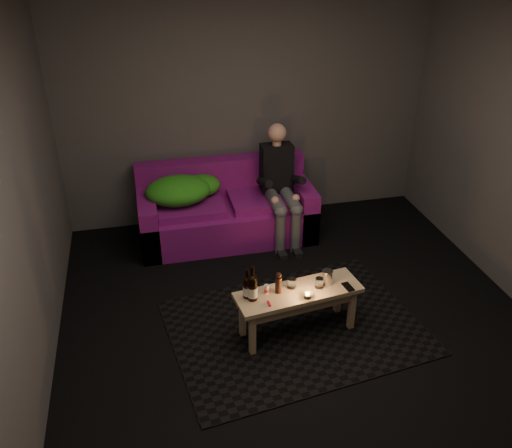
{
  "coord_description": "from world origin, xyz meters",
  "views": [
    {
      "loc": [
        -1.17,
        -3.28,
        3.02
      ],
      "look_at": [
        -0.17,
        1.08,
        0.51
      ],
      "focal_mm": 38.0,
      "sensor_mm": 36.0,
      "label": 1
    }
  ],
  "objects": [
    {
      "name": "floor",
      "position": [
        0.0,
        0.0,
        0.0
      ],
      "size": [
        4.5,
        4.5,
        0.0
      ],
      "primitive_type": "plane",
      "color": "black",
      "rests_on": "ground"
    },
    {
      "name": "room",
      "position": [
        0.0,
        0.47,
        1.64
      ],
      "size": [
        4.5,
        4.5,
        4.5
      ],
      "color": "silver",
      "rests_on": "ground"
    },
    {
      "name": "rug",
      "position": [
        -0.05,
        0.13,
        0.0
      ],
      "size": [
        2.25,
        1.77,
        0.01
      ],
      "primitive_type": "cube",
      "rotation": [
        0.0,
        0.0,
        0.14
      ],
      "color": "black",
      "rests_on": "floor"
    },
    {
      "name": "sofa",
      "position": [
        -0.34,
        1.81,
        0.28
      ],
      "size": [
        1.83,
        0.82,
        0.79
      ],
      "color": "#831172",
      "rests_on": "floor"
    },
    {
      "name": "green_blanket",
      "position": [
        -0.79,
        1.81,
        0.59
      ],
      "size": [
        0.81,
        0.55,
        0.27
      ],
      "color": "#228518",
      "rests_on": "sofa"
    },
    {
      "name": "person",
      "position": [
        0.22,
        1.67,
        0.63
      ],
      "size": [
        0.33,
        0.76,
        1.22
      ],
      "color": "black",
      "rests_on": "sofa"
    },
    {
      "name": "coffee_table",
      "position": [
        -0.05,
        0.08,
        0.35
      ],
      "size": [
        1.07,
        0.47,
        0.42
      ],
      "rotation": [
        0.0,
        0.0,
        0.14
      ],
      "color": "tan",
      "rests_on": "rug"
    },
    {
      "name": "beer_bottle_a",
      "position": [
        -0.47,
        0.09,
        0.52
      ],
      "size": [
        0.07,
        0.07,
        0.26
      ],
      "color": "black",
      "rests_on": "coffee_table"
    },
    {
      "name": "beer_bottle_b",
      "position": [
        -0.43,
        0.06,
        0.54
      ],
      "size": [
        0.08,
        0.08,
        0.31
      ],
      "color": "black",
      "rests_on": "coffee_table"
    },
    {
      "name": "salt_shaker",
      "position": [
        -0.31,
        0.11,
        0.46
      ],
      "size": [
        0.04,
        0.04,
        0.08
      ],
      "primitive_type": "cylinder",
      "rotation": [
        0.0,
        0.0,
        0.19
      ],
      "color": "silver",
      "rests_on": "coffee_table"
    },
    {
      "name": "pepper_mill",
      "position": [
        -0.21,
        0.1,
        0.49
      ],
      "size": [
        0.07,
        0.07,
        0.14
      ],
      "primitive_type": "cylinder",
      "rotation": [
        0.0,
        0.0,
        0.4
      ],
      "color": "black",
      "rests_on": "coffee_table"
    },
    {
      "name": "tumbler_back",
      "position": [
        -0.09,
        0.14,
        0.47
      ],
      "size": [
        0.09,
        0.09,
        0.09
      ],
      "primitive_type": "cylinder",
      "rotation": [
        0.0,
        0.0,
        0.28
      ],
      "color": "white",
      "rests_on": "coffee_table"
    },
    {
      "name": "tealight",
      "position": [
        -0.01,
        -0.02,
        0.45
      ],
      "size": [
        0.06,
        0.06,
        0.05
      ],
      "color": "white",
      "rests_on": "coffee_table"
    },
    {
      "name": "tumbler_front",
      "position": [
        0.13,
        0.09,
        0.46
      ],
      "size": [
        0.07,
        0.07,
        0.09
      ],
      "primitive_type": "cylinder",
      "rotation": [
        0.0,
        0.0,
        -0.06
      ],
      "color": "white",
      "rests_on": "coffee_table"
    },
    {
      "name": "steel_cup",
      "position": [
        0.21,
        0.13,
        0.48
      ],
      "size": [
        0.12,
        0.12,
        0.12
      ],
      "primitive_type": "cylinder",
      "rotation": [
        0.0,
        0.0,
        -0.34
      ],
      "color": "#B0B2B7",
      "rests_on": "coffee_table"
    },
    {
      "name": "smartphone",
      "position": [
        0.36,
        0.04,
        0.43
      ],
      "size": [
        0.08,
        0.13,
        0.01
      ],
      "primitive_type": "cube",
      "rotation": [
        0.0,
        0.0,
        0.14
      ],
      "color": "black",
      "rests_on": "coffee_table"
    },
    {
      "name": "red_lighter",
      "position": [
        -0.32,
        -0.03,
        0.43
      ],
      "size": [
        0.02,
        0.07,
        0.01
      ],
      "primitive_type": "cube",
      "rotation": [
        0.0,
        0.0,
        0.05
      ],
      "color": "red",
      "rests_on": "coffee_table"
    }
  ]
}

